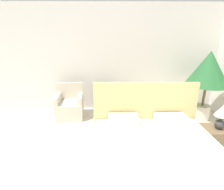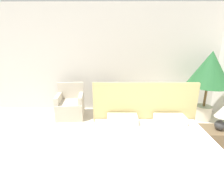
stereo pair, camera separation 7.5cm
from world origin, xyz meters
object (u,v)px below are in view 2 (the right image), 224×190
at_px(bed, 155,166).
at_px(armchair_near_window_right, 107,107).
at_px(nightstand, 216,140).
at_px(table_lamp, 222,116).
at_px(potted_palm, 210,72).
at_px(armchair_near_window_left, 70,107).

distance_m(bed, armchair_near_window_right, 2.39).
bearing_deg(nightstand, armchair_near_window_right, 143.82).
xyz_separation_m(nightstand, table_lamp, (-0.01, -0.03, 0.50)).
height_order(armchair_near_window_right, table_lamp, table_lamp).
xyz_separation_m(bed, potted_palm, (1.72, 2.14, 0.94)).
bearing_deg(table_lamp, armchair_near_window_right, 143.28).
distance_m(nightstand, table_lamp, 0.50).
relative_size(bed, nightstand, 4.02).
relative_size(bed, table_lamp, 4.89).
relative_size(potted_palm, table_lamp, 3.80).
height_order(potted_palm, nightstand, potted_palm).
distance_m(armchair_near_window_left, armchair_near_window_right, 0.98).
height_order(nightstand, table_lamp, table_lamp).
bearing_deg(table_lamp, armchair_near_window_left, 153.22).
xyz_separation_m(armchair_near_window_right, nightstand, (2.05, -1.50, -0.05)).
distance_m(armchair_near_window_left, table_lamp, 3.42).
distance_m(potted_palm, table_lamp, 1.55).
bearing_deg(armchair_near_window_right, nightstand, -42.28).
height_order(armchair_near_window_right, nightstand, armchair_near_window_right).
distance_m(armchair_near_window_right, nightstand, 2.54).
xyz_separation_m(armchair_near_window_left, table_lamp, (3.02, -1.52, 0.45)).
bearing_deg(armchair_near_window_left, table_lamp, -31.97).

